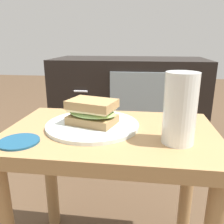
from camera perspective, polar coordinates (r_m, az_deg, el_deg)
name	(u,v)px	position (r m, az deg, el deg)	size (l,w,h in m)	color
side_table	(111,160)	(0.67, -0.31, -11.65)	(0.56, 0.36, 0.46)	#A37A4C
tv_cabinet	(128,102)	(1.58, 4.03, 2.37)	(0.96, 0.46, 0.58)	black
plate	(93,125)	(0.65, -4.75, -3.16)	(0.25, 0.25, 0.01)	silver
sandwich_front	(92,112)	(0.64, -4.83, 0.03)	(0.16, 0.13, 0.07)	#9E7A4C
beer_glass	(180,109)	(0.55, 16.21, 0.64)	(0.07, 0.07, 0.16)	silver
coaster	(19,142)	(0.59, -21.73, -6.70)	(0.09, 0.09, 0.01)	navy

